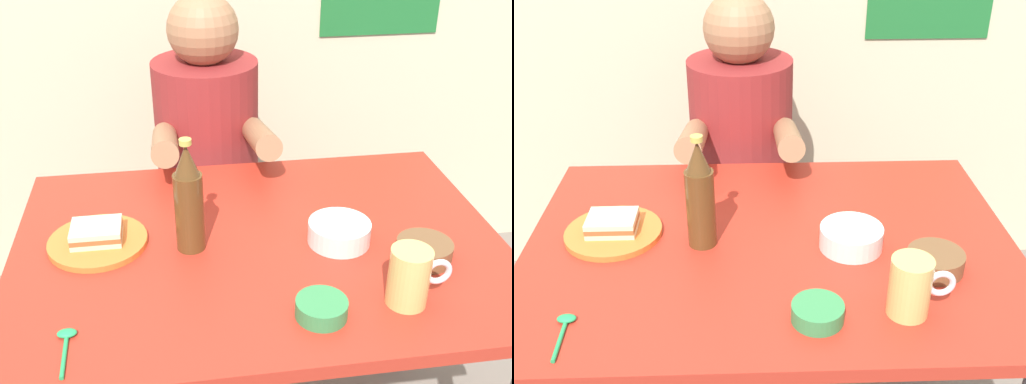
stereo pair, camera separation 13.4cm
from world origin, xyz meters
The scene contains 11 objects.
dining_table centered at (0.00, 0.00, 0.65)m, with size 1.10×0.80×0.74m.
stool centered at (-0.07, 0.63, 0.35)m, with size 0.34×0.34×0.45m.
person_seated centered at (-0.07, 0.62, 0.77)m, with size 0.33×0.56×0.72m.
plate_orange centered at (-0.36, 0.04, 0.75)m, with size 0.22×0.22×0.01m, color orange.
sandwich centered at (-0.36, 0.04, 0.77)m, with size 0.11×0.09×0.04m.
beer_mug centered at (0.25, -0.25, 0.80)m, with size 0.13×0.08×0.12m.
beer_bottle centered at (-0.15, 0.00, 0.86)m, with size 0.06×0.06×0.26m.
dip_bowl_green centered at (0.08, -0.27, 0.76)m, with size 0.10×0.10×0.03m.
condiment_bowl_brown centered at (0.34, -0.12, 0.76)m, with size 0.12×0.12×0.04m.
rice_bowl_white centered at (0.18, -0.03, 0.77)m, with size 0.14×0.14×0.05m.
spoon centered at (-0.39, -0.28, 0.75)m, with size 0.04×0.12×0.01m.
Camera 1 is at (-0.18, -1.15, 1.51)m, focal length 43.13 mm.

